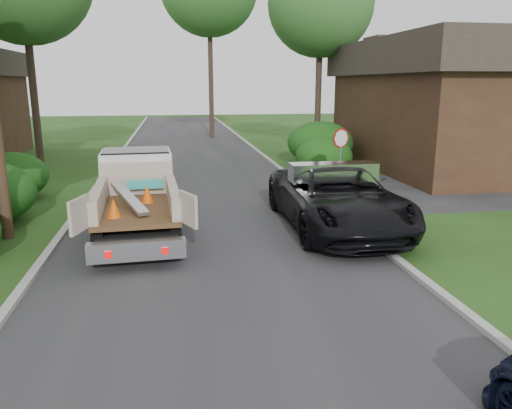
{
  "coord_description": "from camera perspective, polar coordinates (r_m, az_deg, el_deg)",
  "views": [
    {
      "loc": [
        -0.97,
        -8.88,
        4.07
      ],
      "look_at": [
        0.96,
        2.82,
        1.2
      ],
      "focal_mm": 35.0,
      "sensor_mm": 36.0,
      "label": 1
    }
  ],
  "objects": [
    {
      "name": "ground",
      "position": [
        9.82,
        -2.91,
        -10.91
      ],
      "size": [
        120.0,
        120.0,
        0.0
      ],
      "primitive_type": "plane",
      "color": "#223E11",
      "rests_on": "ground"
    },
    {
      "name": "hedge_right_b",
      "position": [
        26.15,
        7.33,
        6.99
      ],
      "size": [
        3.38,
        3.38,
        2.21
      ],
      "primitive_type": "ellipsoid",
      "color": "#0D3C0D",
      "rests_on": "ground"
    },
    {
      "name": "hedge_left_c",
      "position": [
        20.02,
        -26.21,
        2.95
      ],
      "size": [
        2.6,
        2.6,
        1.7
      ],
      "primitive_type": "ellipsoid",
      "color": "#0D3C0D",
      "rests_on": "ground"
    },
    {
      "name": "curb_left",
      "position": [
        19.55,
        -18.39,
        1.07
      ],
      "size": [
        0.2,
        90.0,
        0.12
      ],
      "primitive_type": "cube",
      "color": "#9E9E99",
      "rests_on": "ground"
    },
    {
      "name": "black_pickup",
      "position": [
        14.49,
        9.25,
        0.78
      ],
      "size": [
        3.0,
        6.47,
        1.79
      ],
      "primitive_type": "imported",
      "rotation": [
        0.0,
        0.0,
        -0.0
      ],
      "color": "black",
      "rests_on": "ground"
    },
    {
      "name": "house_right",
      "position": [
        26.82,
        22.41,
        10.67
      ],
      "size": [
        9.72,
        12.96,
        6.2
      ],
      "rotation": [
        0.0,
        0.0,
        1.57
      ],
      "color": "#382217",
      "rests_on": "ground"
    },
    {
      "name": "flatbed_truck",
      "position": [
        14.58,
        -13.44,
        1.77
      ],
      "size": [
        2.67,
        5.81,
        2.16
      ],
      "rotation": [
        0.0,
        0.0,
        0.05
      ],
      "color": "black",
      "rests_on": "ground"
    },
    {
      "name": "hedge_right_a",
      "position": [
        23.13,
        7.76,
        5.49
      ],
      "size": [
        2.6,
        2.6,
        1.7
      ],
      "primitive_type": "ellipsoid",
      "color": "#0D3C0D",
      "rests_on": "ground"
    },
    {
      "name": "side_street",
      "position": [
        22.46,
        26.11,
        1.79
      ],
      "size": [
        16.0,
        7.0,
        0.02
      ],
      "primitive_type": "cube",
      "color": "#28282B",
      "rests_on": "ground"
    },
    {
      "name": "curb_right",
      "position": [
        19.96,
        5.53,
        1.96
      ],
      "size": [
        0.2,
        90.0,
        0.12
      ],
      "primitive_type": "cube",
      "color": "#9E9E99",
      "rests_on": "ground"
    },
    {
      "name": "tree_right_far",
      "position": [
        30.42,
        7.42,
        21.84
      ],
      "size": [
        6.0,
        6.0,
        11.5
      ],
      "color": "#2D2119",
      "rests_on": "ground"
    },
    {
      "name": "road",
      "position": [
        19.34,
        -6.3,
        1.39
      ],
      "size": [
        8.0,
        90.0,
        0.02
      ],
      "primitive_type": "cube",
      "color": "#28282B",
      "rests_on": "ground"
    },
    {
      "name": "stop_sign",
      "position": [
        19.05,
        9.65,
        6.51
      ],
      "size": [
        0.71,
        0.32,
        2.48
      ],
      "color": "slate",
      "rests_on": "ground"
    }
  ]
}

